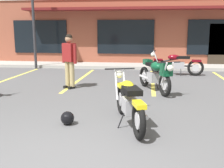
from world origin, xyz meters
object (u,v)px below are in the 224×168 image
person_in_shorts_foreground (69,58)px  motorcycle_black_cruiser (177,64)px  parking_lot_lamp_post (31,0)px  helmet_on_pavement (67,118)px  motorcycle_blue_standard (156,74)px  motorcycle_foreground_classic (129,101)px

person_in_shorts_foreground → motorcycle_black_cruiser: bearing=40.2°
parking_lot_lamp_post → helmet_on_pavement: bearing=-63.0°
motorcycle_black_cruiser → person_in_shorts_foreground: size_ratio=1.26×
motorcycle_blue_standard → parking_lot_lamp_post: size_ratio=0.42×
motorcycle_foreground_classic → motorcycle_blue_standard: 2.99m
motorcycle_foreground_classic → parking_lot_lamp_post: 9.04m
motorcycle_foreground_classic → helmet_on_pavement: motorcycle_foreground_classic is taller
motorcycle_foreground_classic → parking_lot_lamp_post: parking_lot_lamp_post is taller
person_in_shorts_foreground → helmet_on_pavement: size_ratio=6.44×
motorcycle_black_cruiser → parking_lot_lamp_post: bearing=171.1°
person_in_shorts_foreground → parking_lot_lamp_post: parking_lot_lamp_post is taller
motorcycle_blue_standard → parking_lot_lamp_post: 7.36m
motorcycle_foreground_classic → motorcycle_blue_standard: size_ratio=1.03×
motorcycle_black_cruiser → parking_lot_lamp_post: (-6.39, 1.00, 2.64)m
parking_lot_lamp_post → motorcycle_foreground_classic: bearing=-55.6°
person_in_shorts_foreground → motorcycle_blue_standard: bearing=-4.2°
motorcycle_blue_standard → parking_lot_lamp_post: parking_lot_lamp_post is taller
motorcycle_foreground_classic → motorcycle_black_cruiser: (1.51, 6.13, 0.00)m
motorcycle_blue_standard → person_in_shorts_foreground: (-2.63, 0.19, 0.42)m
helmet_on_pavement → motorcycle_foreground_classic: bearing=8.3°
motorcycle_foreground_classic → person_in_shorts_foreground: bearing=123.2°
helmet_on_pavement → motorcycle_black_cruiser: bearing=67.0°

